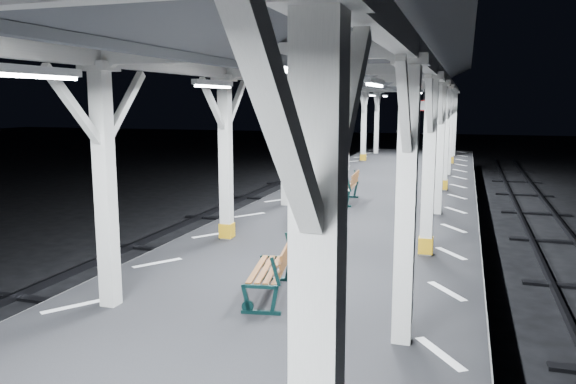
% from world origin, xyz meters
% --- Properties ---
extents(ground, '(120.00, 120.00, 0.00)m').
position_xyz_m(ground, '(0.00, 0.00, 0.00)').
color(ground, black).
rests_on(ground, ground).
extents(platform, '(6.00, 50.00, 1.00)m').
position_xyz_m(platform, '(0.00, 0.00, 0.50)').
color(platform, black).
rests_on(platform, ground).
extents(hazard_stripes_left, '(1.00, 48.00, 0.01)m').
position_xyz_m(hazard_stripes_left, '(-2.45, 0.00, 1.00)').
color(hazard_stripes_left, silver).
rests_on(hazard_stripes_left, platform).
extents(hazard_stripes_right, '(1.00, 48.00, 0.01)m').
position_xyz_m(hazard_stripes_right, '(2.45, 0.00, 1.00)').
color(hazard_stripes_right, silver).
rests_on(hazard_stripes_right, platform).
extents(track_left, '(2.20, 60.00, 0.16)m').
position_xyz_m(track_left, '(-5.00, 0.00, 0.08)').
color(track_left, '#2D2D33').
rests_on(track_left, ground).
extents(canopy, '(5.40, 49.00, 4.65)m').
position_xyz_m(canopy, '(0.00, -0.02, 4.56)').
color(canopy, silver).
rests_on(canopy, platform).
extents(bench_near, '(0.80, 1.56, 0.81)m').
position_xyz_m(bench_near, '(0.08, -0.98, 1.43)').
color(bench_near, black).
rests_on(bench_near, platform).
extents(bench_mid, '(1.07, 1.90, 0.97)m').
position_xyz_m(bench_mid, '(-0.63, 4.11, 1.52)').
color(bench_mid, black).
rests_on(bench_mid, platform).
extents(bench_far, '(0.67, 1.60, 0.85)m').
position_xyz_m(bench_far, '(-0.46, 6.93, 1.45)').
color(bench_far, black).
rests_on(bench_far, platform).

